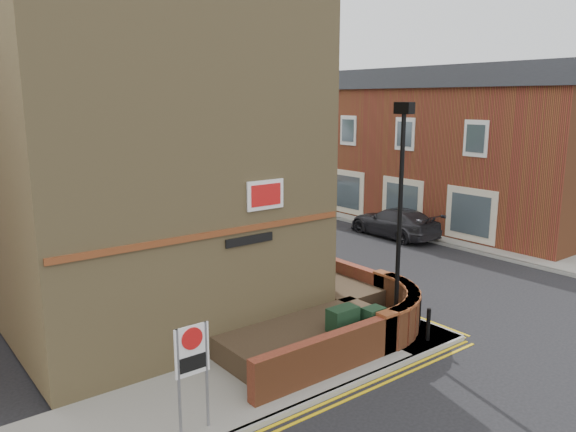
# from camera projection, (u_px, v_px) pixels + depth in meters

# --- Properties ---
(ground) EXTENTS (120.00, 120.00, 0.00)m
(ground) POSITION_uv_depth(u_px,v_px,m) (388.00, 372.00, 13.63)
(ground) COLOR black
(ground) RESTS_ON ground
(pavement_corner) EXTENTS (13.00, 3.00, 0.12)m
(pavement_corner) POSITION_uv_depth(u_px,v_px,m) (233.00, 389.00, 12.68)
(pavement_corner) COLOR gray
(pavement_corner) RESTS_ON ground
(pavement_main) EXTENTS (2.00, 32.00, 0.12)m
(pavement_main) POSITION_uv_depth(u_px,v_px,m) (168.00, 234.00, 27.19)
(pavement_main) COLOR gray
(pavement_main) RESTS_ON ground
(pavement_far) EXTENTS (4.00, 40.00, 0.12)m
(pavement_far) POSITION_uv_depth(u_px,v_px,m) (372.00, 216.00, 31.48)
(pavement_far) COLOR gray
(pavement_far) RESTS_ON ground
(kerb_side) EXTENTS (13.00, 0.15, 0.12)m
(kerb_side) POSITION_uv_depth(u_px,v_px,m) (272.00, 419.00, 11.52)
(kerb_side) COLOR gray
(kerb_side) RESTS_ON ground
(kerb_main_near) EXTENTS (0.15, 32.00, 0.12)m
(kerb_main_near) POSITION_uv_depth(u_px,v_px,m) (187.00, 231.00, 27.79)
(kerb_main_near) COLOR gray
(kerb_main_near) RESTS_ON ground
(kerb_main_far) EXTENTS (0.15, 40.00, 0.12)m
(kerb_main_far) POSITION_uv_depth(u_px,v_px,m) (346.00, 220.00, 30.27)
(kerb_main_far) COLOR gray
(kerb_main_far) RESTS_ON ground
(yellow_lines_side) EXTENTS (13.00, 0.28, 0.01)m
(yellow_lines_side) POSITION_uv_depth(u_px,v_px,m) (279.00, 426.00, 11.34)
(yellow_lines_side) COLOR gold
(yellow_lines_side) RESTS_ON ground
(yellow_lines_main) EXTENTS (0.28, 32.00, 0.01)m
(yellow_lines_main) POSITION_uv_depth(u_px,v_px,m) (191.00, 232.00, 27.95)
(yellow_lines_main) COLOR gold
(yellow_lines_main) RESTS_ON ground
(corner_building) EXTENTS (8.95, 10.40, 13.60)m
(corner_building) POSITION_uv_depth(u_px,v_px,m) (131.00, 108.00, 16.83)
(corner_building) COLOR #947C4E
(corner_building) RESTS_ON ground
(garden_wall) EXTENTS (6.80, 6.00, 1.20)m
(garden_wall) POSITION_uv_depth(u_px,v_px,m) (320.00, 338.00, 15.57)
(garden_wall) COLOR brown
(garden_wall) RESTS_ON ground
(lamppost) EXTENTS (0.25, 0.50, 6.30)m
(lamppost) POSITION_uv_depth(u_px,v_px,m) (400.00, 220.00, 14.84)
(lamppost) COLOR black
(lamppost) RESTS_ON pavement_corner
(utility_cabinet_large) EXTENTS (0.80, 0.45, 1.20)m
(utility_cabinet_large) POSITION_uv_depth(u_px,v_px,m) (343.00, 330.00, 14.31)
(utility_cabinet_large) COLOR black
(utility_cabinet_large) RESTS_ON pavement_corner
(utility_cabinet_small) EXTENTS (0.55, 0.40, 1.10)m
(utility_cabinet_small) POSITION_uv_depth(u_px,v_px,m) (373.00, 328.00, 14.57)
(utility_cabinet_small) COLOR black
(utility_cabinet_small) RESTS_ON pavement_corner
(bollard_near) EXTENTS (0.11, 0.11, 0.90)m
(bollard_near) POSITION_uv_depth(u_px,v_px,m) (428.00, 325.00, 15.03)
(bollard_near) COLOR black
(bollard_near) RESTS_ON pavement_corner
(bollard_far) EXTENTS (0.11, 0.11, 0.90)m
(bollard_far) POSITION_uv_depth(u_px,v_px,m) (419.00, 311.00, 16.01)
(bollard_far) COLOR black
(bollard_far) RESTS_ON pavement_corner
(zone_sign) EXTENTS (0.72, 0.07, 2.20)m
(zone_sign) POSITION_uv_depth(u_px,v_px,m) (192.00, 359.00, 10.68)
(zone_sign) COLOR slate
(zone_sign) RESTS_ON pavement_corner
(far_terrace) EXTENTS (5.40, 30.40, 8.00)m
(far_terrace) POSITION_uv_depth(u_px,v_px,m) (344.00, 139.00, 34.65)
(far_terrace) COLOR brown
(far_terrace) RESTS_ON ground
(far_terrace_cream) EXTENTS (5.40, 12.40, 8.00)m
(far_terrace_cream) POSITION_uv_depth(u_px,v_px,m) (184.00, 126.00, 50.88)
(far_terrace_cream) COLOR beige
(far_terrace_cream) RESTS_ON ground
(tree_near) EXTENTS (3.64, 3.65, 6.70)m
(tree_near) POSITION_uv_depth(u_px,v_px,m) (184.00, 140.00, 24.73)
(tree_near) COLOR #382B1E
(tree_near) RESTS_ON pavement_main
(tree_mid) EXTENTS (4.03, 4.03, 7.42)m
(tree_mid) POSITION_uv_depth(u_px,v_px,m) (115.00, 123.00, 30.81)
(tree_mid) COLOR #382B1E
(tree_mid) RESTS_ON pavement_main
(tree_far) EXTENTS (3.81, 3.81, 7.00)m
(tree_far) POSITION_uv_depth(u_px,v_px,m) (70.00, 123.00, 37.05)
(tree_far) COLOR #382B1E
(tree_far) RESTS_ON pavement_main
(traffic_light_assembly) EXTENTS (0.20, 0.16, 4.20)m
(traffic_light_assembly) POSITION_uv_depth(u_px,v_px,m) (106.00, 162.00, 33.83)
(traffic_light_assembly) COLOR black
(traffic_light_assembly) RESTS_ON pavement_main
(silver_car_near) EXTENTS (2.62, 4.65, 1.45)m
(silver_car_near) POSITION_uv_depth(u_px,v_px,m) (241.00, 231.00, 24.93)
(silver_car_near) COLOR #A5AAAD
(silver_car_near) RESTS_ON ground
(red_car_main) EXTENTS (3.16, 5.61, 1.48)m
(red_car_main) POSITION_uv_depth(u_px,v_px,m) (183.00, 201.00, 32.07)
(red_car_main) COLOR #8C390F
(red_car_main) RESTS_ON ground
(grey_car_far) EXTENTS (2.12, 4.87, 1.39)m
(grey_car_far) POSITION_uv_depth(u_px,v_px,m) (394.00, 222.00, 26.88)
(grey_car_far) COLOR #28272B
(grey_car_far) RESTS_ON ground
(silver_car_far) EXTENTS (2.11, 4.43, 1.46)m
(silver_car_far) POSITION_uv_depth(u_px,v_px,m) (272.00, 201.00, 32.11)
(silver_car_far) COLOR #B9BCC1
(silver_car_far) RESTS_ON ground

